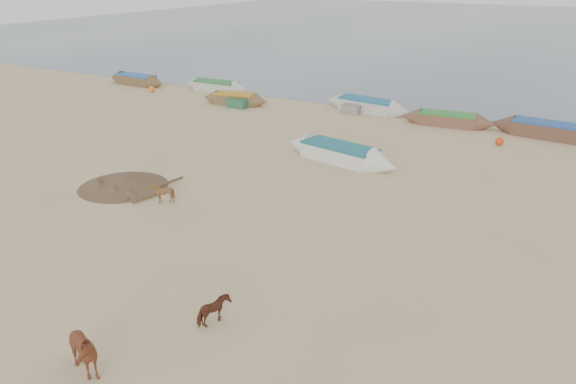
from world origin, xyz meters
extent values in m
plane|color=tan|center=(0.00, 0.00, 0.00)|extent=(140.00, 140.00, 0.00)
plane|color=slate|center=(0.00, 82.00, 0.01)|extent=(160.00, 160.00, 0.00)
imported|color=#975231|center=(0.24, -6.45, 0.63)|extent=(1.62, 1.03, 1.26)
imported|color=brown|center=(-5.15, 2.54, 0.45)|extent=(0.84, 0.76, 0.89)
imported|color=#592C1C|center=(1.84, -3.25, 0.41)|extent=(0.80, 0.90, 0.82)
cone|color=brown|center=(-7.90, 3.08, 0.25)|extent=(5.03, 5.03, 0.51)
cube|color=#285A3A|center=(-12.01, 18.21, 0.30)|extent=(1.40, 1.20, 0.60)
sphere|color=#C43D12|center=(5.42, 17.83, 0.22)|extent=(0.44, 0.44, 0.44)
cube|color=gray|center=(-4.53, 20.58, 0.28)|extent=(1.20, 1.10, 0.56)
sphere|color=orange|center=(-20.65, 18.88, 0.24)|extent=(0.48, 0.48, 0.48)
camera|label=1|loc=(9.96, -13.46, 9.12)|focal=35.00mm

